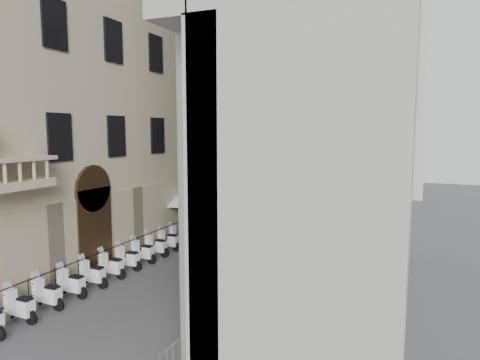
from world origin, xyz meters
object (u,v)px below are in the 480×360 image
at_px(pedestrian_a, 253,227).
at_px(pedestrian_b, 316,200).
at_px(security_tent, 196,198).
at_px(info_kiosk, 224,218).
at_px(street_lamp, 235,158).

height_order(pedestrian_a, pedestrian_b, pedestrian_b).
height_order(security_tent, pedestrian_a, security_tent).
relative_size(info_kiosk, pedestrian_a, 1.13).
bearing_deg(pedestrian_a, info_kiosk, -45.55).
distance_m(security_tent, street_lamp, 7.84).
relative_size(info_kiosk, pedestrian_b, 0.92).
xyz_separation_m(street_lamp, pedestrian_b, (5.78, 5.34, -4.02)).
distance_m(info_kiosk, pedestrian_a, 2.99).
xyz_separation_m(security_tent, info_kiosk, (0.91, 2.64, -1.88)).
distance_m(info_kiosk, pedestrian_b, 11.20).
bearing_deg(pedestrian_b, info_kiosk, 79.82).
xyz_separation_m(pedestrian_a, pedestrian_b, (1.89, 11.49, 0.18)).
distance_m(street_lamp, pedestrian_b, 8.84).
height_order(street_lamp, info_kiosk, street_lamp).
bearing_deg(street_lamp, info_kiosk, -68.40).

